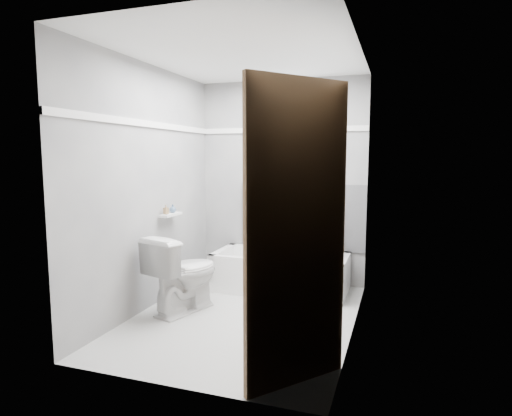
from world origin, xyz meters
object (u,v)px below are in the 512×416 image
at_px(soap_bottle_a, 166,209).
at_px(soap_bottle_b, 173,208).
at_px(toilet, 184,273).
at_px(bathtub, 280,272).
at_px(door, 329,247).
at_px(office_chair, 305,239).

relative_size(soap_bottle_a, soap_bottle_b, 1.08).
xyz_separation_m(soap_bottle_a, soap_bottle_b, (0.00, 0.14, -0.01)).
bearing_deg(toilet, bathtub, -109.16).
distance_m(toilet, door, 2.13).
relative_size(toilet, soap_bottle_a, 7.91).
xyz_separation_m(office_chair, toilet, (-0.98, -1.00, -0.22)).
height_order(toilet, soap_bottle_a, soap_bottle_a).
xyz_separation_m(door, soap_bottle_a, (-1.92, 1.50, -0.03)).
distance_m(toilet, soap_bottle_a, 0.71).
distance_m(bathtub, door, 2.51).
distance_m(soap_bottle_a, soap_bottle_b, 0.14).
height_order(office_chair, door, door).
relative_size(door, soap_bottle_a, 20.67).
bearing_deg(soap_bottle_b, office_chair, 25.46).
height_order(door, soap_bottle_a, door).
height_order(door, soap_bottle_b, door).
xyz_separation_m(office_chair, door, (0.62, -2.26, 0.41)).
relative_size(door, soap_bottle_b, 22.33).
height_order(bathtub, soap_bottle_b, soap_bottle_b).
distance_m(bathtub, office_chair, 0.47).
xyz_separation_m(door, soap_bottle_b, (-1.92, 1.64, -0.04)).
height_order(bathtub, door, door).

